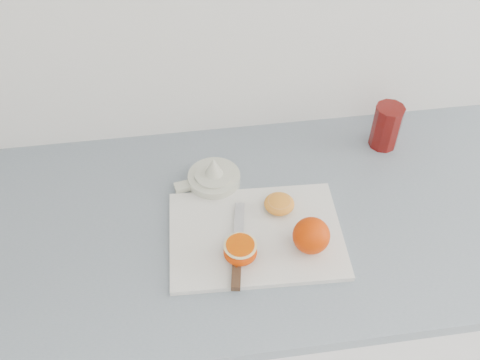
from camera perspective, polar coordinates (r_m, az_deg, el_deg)
The scene contains 8 objects.
counter at distance 1.55m, azimuth 5.73°, elevation -13.90°, with size 2.35×0.64×0.89m.
cutting_board at distance 1.13m, azimuth 1.71°, elevation -5.87°, with size 0.36×0.26×0.01m, color silver.
whole_orange at distance 1.08m, azimuth 7.61°, elevation -5.90°, with size 0.08×0.08×0.08m.
half_orange at distance 1.07m, azimuth 0.03°, elevation -7.56°, with size 0.07×0.07×0.04m.
squeezed_shell at distance 1.16m, azimuth 4.21°, elevation -2.53°, with size 0.07×0.07×0.03m.
paring_knife at distance 1.08m, azimuth -0.32°, elevation -8.57°, with size 0.06×0.22×0.01m.
citrus_juicer at distance 1.22m, azimuth -2.85°, elevation 0.25°, with size 0.15×0.12×0.08m.
red_tumbler at distance 1.35m, azimuth 15.30°, elevation 5.39°, with size 0.07×0.07×0.11m.
Camera 1 is at (-0.50, 0.95, 1.78)m, focal length 40.00 mm.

